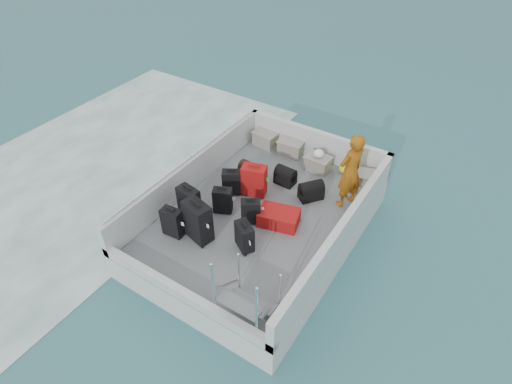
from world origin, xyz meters
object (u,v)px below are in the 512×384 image
at_px(suitcase_2, 232,182).
at_px(passenger, 350,171).
at_px(suitcase_0, 173,223).
at_px(suitcase_5, 254,181).
at_px(suitcase_1, 189,203).
at_px(crate_3, 362,180).
at_px(suitcase_3, 198,221).
at_px(crate_0, 265,139).
at_px(suitcase_8, 279,217).
at_px(suitcase_4, 223,201).
at_px(suitcase_6, 245,237).
at_px(crate_2, 318,164).
at_px(suitcase_7, 251,212).
at_px(crate_1, 291,148).

relative_size(suitcase_2, passenger, 0.34).
height_order(suitcase_0, suitcase_5, suitcase_5).
bearing_deg(suitcase_1, passenger, 49.20).
bearing_deg(crate_3, suitcase_0, -126.13).
xyz_separation_m(suitcase_3, crate_0, (-0.63, 3.39, -0.25)).
bearing_deg(passenger, suitcase_8, -10.23).
relative_size(suitcase_2, suitcase_4, 1.00).
height_order(suitcase_8, passenger, passenger).
xyz_separation_m(suitcase_3, suitcase_6, (0.87, 0.25, -0.13)).
bearing_deg(suitcase_2, suitcase_3, -111.11).
relative_size(suitcase_3, suitcase_5, 1.19).
relative_size(suitcase_8, crate_2, 1.45).
height_order(crate_0, passenger, passenger).
xyz_separation_m(suitcase_8, crate_2, (-0.16, 2.01, 0.01)).
height_order(suitcase_0, passenger, passenger).
relative_size(suitcase_7, crate_1, 0.96).
xyz_separation_m(suitcase_0, suitcase_4, (0.40, 1.04, -0.02)).
distance_m(suitcase_4, suitcase_6, 1.11).
distance_m(suitcase_3, crate_0, 3.45).
bearing_deg(suitcase_5, suitcase_7, -78.57).
bearing_deg(suitcase_7, passenger, 13.50).
relative_size(suitcase_2, suitcase_8, 0.73).
bearing_deg(suitcase_3, suitcase_4, 108.17).
xyz_separation_m(suitcase_2, suitcase_6, (1.12, -1.17, 0.00)).
bearing_deg(suitcase_5, crate_2, 46.43).
relative_size(suitcase_3, crate_2, 1.55).
bearing_deg(suitcase_0, crate_3, 48.89).
xyz_separation_m(suitcase_7, passenger, (1.34, 1.54, 0.56)).
distance_m(suitcase_2, passenger, 2.45).
height_order(suitcase_3, passenger, passenger).
bearing_deg(crate_1, suitcase_8, -66.34).
distance_m(suitcase_2, crate_3, 2.84).
xyz_separation_m(suitcase_1, suitcase_8, (1.61, 0.76, -0.18)).
relative_size(suitcase_6, crate_0, 1.04).
bearing_deg(crate_0, suitcase_3, -79.55).
relative_size(suitcase_1, passenger, 0.41).
bearing_deg(suitcase_8, suitcase_7, 104.13).
bearing_deg(suitcase_7, suitcase_2, 111.75).
bearing_deg(crate_0, suitcase_4, -77.43).
bearing_deg(crate_2, crate_1, 164.75).
height_order(suitcase_2, suitcase_6, same).
distance_m(crate_1, crate_2, 0.85).
bearing_deg(suitcase_7, suitcase_6, -101.16).
bearing_deg(suitcase_3, crate_0, 114.66).
height_order(crate_0, crate_3, crate_0).
relative_size(suitcase_8, crate_3, 1.46).
distance_m(suitcase_5, crate_3, 2.38).
bearing_deg(suitcase_7, suitcase_8, -6.75).
distance_m(suitcase_4, crate_3, 3.10).
distance_m(suitcase_6, crate_2, 2.92).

